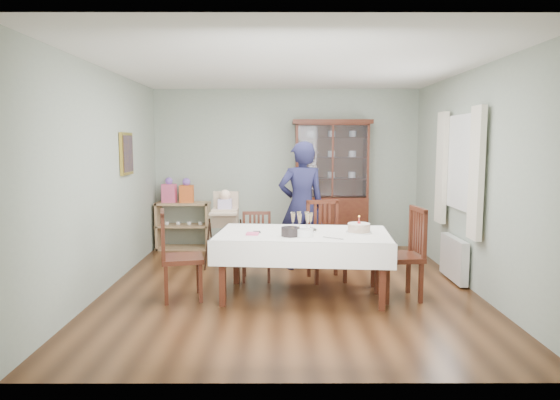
{
  "coord_description": "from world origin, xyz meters",
  "views": [
    {
      "loc": [
        -0.13,
        -6.07,
        1.81
      ],
      "look_at": [
        -0.11,
        0.2,
        1.08
      ],
      "focal_mm": 32.0,
      "sensor_mm": 36.0,
      "label": 1
    }
  ],
  "objects_px": {
    "chair_far_right": "(326,257)",
    "chair_end_left": "(181,273)",
    "high_chair": "(226,236)",
    "chair_far_left": "(257,260)",
    "chair_end_right": "(400,272)",
    "sideboard": "(183,226)",
    "champagne_tray": "(301,226)",
    "china_cabinet": "(331,183)",
    "gift_bag_pink": "(169,191)",
    "woman": "(301,206)",
    "dining_table": "(303,264)",
    "birthday_cake": "(359,228)",
    "gift_bag_orange": "(187,192)"
  },
  "relations": [
    {
      "from": "chair_end_right",
      "to": "birthday_cake",
      "type": "relative_size",
      "value": 3.54
    },
    {
      "from": "chair_far_right",
      "to": "gift_bag_orange",
      "type": "distance_m",
      "value": 2.96
    },
    {
      "from": "sideboard",
      "to": "gift_bag_pink",
      "type": "distance_m",
      "value": 0.63
    },
    {
      "from": "china_cabinet",
      "to": "chair_end_left",
      "type": "height_order",
      "value": "china_cabinet"
    },
    {
      "from": "chair_end_left",
      "to": "chair_end_right",
      "type": "relative_size",
      "value": 0.97
    },
    {
      "from": "chair_end_right",
      "to": "chair_end_left",
      "type": "bearing_deg",
      "value": -95.8
    },
    {
      "from": "chair_far_left",
      "to": "chair_end_right",
      "type": "relative_size",
      "value": 0.83
    },
    {
      "from": "dining_table",
      "to": "chair_far_right",
      "type": "xyz_separation_m",
      "value": [
        0.34,
        0.71,
        -0.08
      ]
    },
    {
      "from": "champagne_tray",
      "to": "birthday_cake",
      "type": "height_order",
      "value": "champagne_tray"
    },
    {
      "from": "china_cabinet",
      "to": "dining_table",
      "type": "bearing_deg",
      "value": -102.85
    },
    {
      "from": "gift_bag_pink",
      "to": "chair_far_left",
      "type": "bearing_deg",
      "value": -50.52
    },
    {
      "from": "china_cabinet",
      "to": "woman",
      "type": "xyz_separation_m",
      "value": [
        -0.56,
        -1.31,
        -0.21
      ]
    },
    {
      "from": "china_cabinet",
      "to": "birthday_cake",
      "type": "bearing_deg",
      "value": -88.88
    },
    {
      "from": "chair_end_right",
      "to": "sideboard",
      "type": "bearing_deg",
      "value": -138.04
    },
    {
      "from": "birthday_cake",
      "to": "gift_bag_orange",
      "type": "height_order",
      "value": "gift_bag_orange"
    },
    {
      "from": "high_chair",
      "to": "gift_bag_orange",
      "type": "height_order",
      "value": "gift_bag_orange"
    },
    {
      "from": "chair_far_left",
      "to": "high_chair",
      "type": "distance_m",
      "value": 0.9
    },
    {
      "from": "champagne_tray",
      "to": "gift_bag_orange",
      "type": "height_order",
      "value": "gift_bag_orange"
    },
    {
      "from": "china_cabinet",
      "to": "chair_far_right",
      "type": "relative_size",
      "value": 2.1
    },
    {
      "from": "sideboard",
      "to": "chair_end_right",
      "type": "xyz_separation_m",
      "value": [
        3.03,
        -2.72,
        -0.08
      ]
    },
    {
      "from": "high_chair",
      "to": "gift_bag_pink",
      "type": "xyz_separation_m",
      "value": [
        -1.06,
        1.14,
        0.55
      ]
    },
    {
      "from": "chair_end_left",
      "to": "champagne_tray",
      "type": "height_order",
      "value": "chair_end_left"
    },
    {
      "from": "sideboard",
      "to": "champagne_tray",
      "type": "height_order",
      "value": "champagne_tray"
    },
    {
      "from": "dining_table",
      "to": "china_cabinet",
      "type": "bearing_deg",
      "value": 77.15
    },
    {
      "from": "high_chair",
      "to": "champagne_tray",
      "type": "xyz_separation_m",
      "value": [
        1.05,
        -1.37,
        0.39
      ]
    },
    {
      "from": "china_cabinet",
      "to": "woman",
      "type": "relative_size",
      "value": 1.19
    },
    {
      "from": "gift_bag_orange",
      "to": "champagne_tray",
      "type": "bearing_deg",
      "value": -54.05
    },
    {
      "from": "chair_far_right",
      "to": "chair_end_right",
      "type": "distance_m",
      "value": 1.12
    },
    {
      "from": "china_cabinet",
      "to": "sideboard",
      "type": "bearing_deg",
      "value": 179.51
    },
    {
      "from": "sideboard",
      "to": "high_chair",
      "type": "distance_m",
      "value": 1.43
    },
    {
      "from": "gift_bag_pink",
      "to": "gift_bag_orange",
      "type": "xyz_separation_m",
      "value": [
        0.29,
        0.0,
        -0.0
      ]
    },
    {
      "from": "chair_far_right",
      "to": "woman",
      "type": "relative_size",
      "value": 0.57
    },
    {
      "from": "sideboard",
      "to": "woman",
      "type": "xyz_separation_m",
      "value": [
        1.94,
        -1.33,
        0.51
      ]
    },
    {
      "from": "china_cabinet",
      "to": "birthday_cake",
      "type": "xyz_separation_m",
      "value": [
        0.05,
        -2.63,
        -0.31
      ]
    },
    {
      "from": "chair_far_right",
      "to": "chair_end_left",
      "type": "height_order",
      "value": "same"
    },
    {
      "from": "chair_far_left",
      "to": "chair_end_right",
      "type": "height_order",
      "value": "chair_end_right"
    },
    {
      "from": "dining_table",
      "to": "china_cabinet",
      "type": "distance_m",
      "value": 2.77
    },
    {
      "from": "sideboard",
      "to": "champagne_tray",
      "type": "distance_m",
      "value": 3.18
    },
    {
      "from": "chair_far_right",
      "to": "gift_bag_pink",
      "type": "relative_size",
      "value": 2.45
    },
    {
      "from": "gift_bag_pink",
      "to": "birthday_cake",
      "type": "bearing_deg",
      "value": -43.56
    },
    {
      "from": "chair_far_right",
      "to": "champagne_tray",
      "type": "height_order",
      "value": "chair_far_right"
    },
    {
      "from": "high_chair",
      "to": "chair_end_left",
      "type": "bearing_deg",
      "value": -102.46
    },
    {
      "from": "woman",
      "to": "high_chair",
      "type": "distance_m",
      "value": 1.21
    },
    {
      "from": "chair_end_left",
      "to": "high_chair",
      "type": "xyz_separation_m",
      "value": [
        0.35,
        1.57,
        0.13
      ]
    },
    {
      "from": "chair_far_left",
      "to": "china_cabinet",
      "type": "bearing_deg",
      "value": 56.56
    },
    {
      "from": "chair_end_right",
      "to": "chair_far_right",
      "type": "bearing_deg",
      "value": -142.01
    },
    {
      "from": "gift_bag_pink",
      "to": "champagne_tray",
      "type": "bearing_deg",
      "value": -49.9
    },
    {
      "from": "woman",
      "to": "gift_bag_orange",
      "type": "relative_size",
      "value": 4.42
    },
    {
      "from": "chair_far_left",
      "to": "sideboard",
      "type": "bearing_deg",
      "value": 123.46
    },
    {
      "from": "gift_bag_pink",
      "to": "chair_end_right",
      "type": "bearing_deg",
      "value": -39.67
    }
  ]
}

